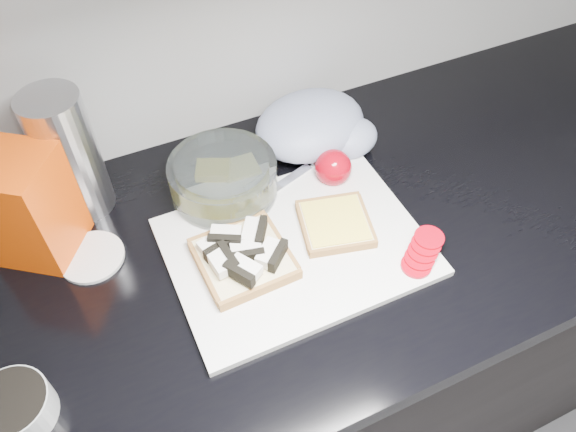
{
  "coord_description": "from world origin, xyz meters",
  "views": [
    {
      "loc": [
        -0.16,
        0.67,
        1.62
      ],
      "look_at": [
        0.08,
        1.2,
        0.95
      ],
      "focal_mm": 35.0,
      "sensor_mm": 36.0,
      "label": 1
    }
  ],
  "objects_px": {
    "bread_bag": "(25,206)",
    "glass_bowl": "(224,181)",
    "steel_canister": "(69,156)",
    "cutting_board": "(296,247)"
  },
  "relations": [
    {
      "from": "cutting_board",
      "to": "steel_canister",
      "type": "bearing_deg",
      "value": 139.68
    },
    {
      "from": "glass_bowl",
      "to": "bread_bag",
      "type": "relative_size",
      "value": 0.98
    },
    {
      "from": "glass_bowl",
      "to": "bread_bag",
      "type": "bearing_deg",
      "value": 176.03
    },
    {
      "from": "cutting_board",
      "to": "glass_bowl",
      "type": "distance_m",
      "value": 0.17
    },
    {
      "from": "bread_bag",
      "to": "glass_bowl",
      "type": "bearing_deg",
      "value": 31.75
    },
    {
      "from": "bread_bag",
      "to": "steel_canister",
      "type": "bearing_deg",
      "value": 72.8
    },
    {
      "from": "bread_bag",
      "to": "steel_canister",
      "type": "distance_m",
      "value": 0.1
    },
    {
      "from": "bread_bag",
      "to": "steel_canister",
      "type": "relative_size",
      "value": 0.83
    },
    {
      "from": "glass_bowl",
      "to": "cutting_board",
      "type": "bearing_deg",
      "value": -68.67
    },
    {
      "from": "glass_bowl",
      "to": "bread_bag",
      "type": "xyz_separation_m",
      "value": [
        -0.3,
        0.02,
        0.06
      ]
    }
  ]
}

